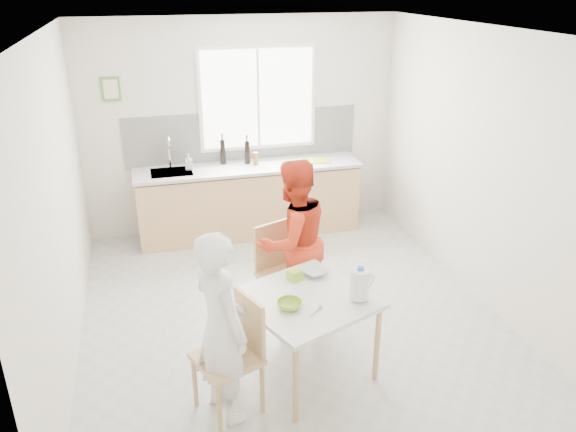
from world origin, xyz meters
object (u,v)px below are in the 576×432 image
person_red (293,241)px  person_white (221,328)px  milk_jug (360,283)px  wine_bottle_b (247,152)px  chair_far (281,268)px  bowl_green (290,305)px  dining_table (306,305)px  wine_bottle_a (223,152)px  chair_left (235,350)px  bowl_white (315,271)px

person_red → person_white: bearing=32.1°
milk_jug → wine_bottle_b: size_ratio=0.91×
chair_far → bowl_green: size_ratio=4.96×
milk_jug → dining_table: bearing=139.0°
milk_jug → person_white: bearing=165.8°
dining_table → bowl_green: (-0.17, -0.12, 0.11)m
wine_bottle_a → wine_bottle_b: size_ratio=1.07×
chair_left → milk_jug: 1.10m
chair_left → bowl_white: 1.04m
person_white → bowl_white: size_ratio=6.72×
bowl_green → bowl_white: bearing=52.6°
person_red → milk_jug: bearing=83.1°
dining_table → milk_jug: bearing=-19.4°
chair_far → chair_left: bearing=-141.3°
person_white → wine_bottle_b: bearing=-36.2°
person_red → milk_jug: size_ratio=5.88×
wine_bottle_a → chair_far: bearing=-84.7°
dining_table → wine_bottle_b: (0.12, 2.99, 0.41)m
person_red → bowl_green: (-0.30, -1.01, -0.04)m
chair_far → milk_jug: size_ratio=3.52×
person_white → wine_bottle_a: person_white is taller
milk_jug → wine_bottle_b: wine_bottle_b is taller
person_red → wine_bottle_a: bearing=-103.4°
person_white → chair_far: bearing=-54.1°
chair_far → person_white: person_white is taller
bowl_green → wine_bottle_b: wine_bottle_b is taller
chair_left → bowl_green: bearing=84.0°
chair_left → wine_bottle_a: 3.39m
bowl_green → bowl_white: 0.58m
chair_left → wine_bottle_b: bearing=145.3°
person_white → wine_bottle_a: 3.41m
chair_far → bowl_white: 0.62m
bowl_white → wine_bottle_a: 2.76m
bowl_white → wine_bottle_b: (-0.07, 2.65, 0.31)m
wine_bottle_b → person_red: bearing=-89.6°
bowl_green → wine_bottle_b: 3.14m
person_red → wine_bottle_b: 2.12m
chair_left → chair_far: chair_far is taller
chair_left → wine_bottle_a: bearing=150.6°
chair_left → chair_far: (0.65, 1.14, 0.01)m
dining_table → chair_left: bearing=-158.4°
chair_left → person_white: size_ratio=0.62×
chair_left → milk_jug: milk_jug is taller
bowl_green → chair_far: bearing=79.4°
dining_table → milk_jug: milk_jug is taller
chair_far → person_red: size_ratio=0.60×
dining_table → wine_bottle_b: 3.02m
person_red → milk_jug: (0.27, -1.03, 0.08)m
chair_far → milk_jug: (0.38, -1.04, 0.35)m
chair_left → wine_bottle_a: size_ratio=2.97×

